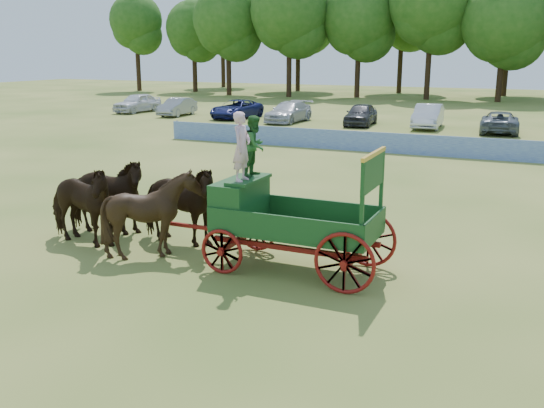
{
  "coord_description": "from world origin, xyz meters",
  "views": [
    {
      "loc": [
        6.45,
        -12.89,
        5.11
      ],
      "look_at": [
        0.23,
        0.89,
        1.3
      ],
      "focal_mm": 40.0,
      "sensor_mm": 36.0,
      "label": 1
    }
  ],
  "objects": [
    {
      "name": "horse_lead_left",
      "position": [
        -4.79,
        -0.66,
        1.12
      ],
      "size": [
        2.78,
        1.5,
        2.24
      ],
      "primitive_type": "imported",
      "rotation": [
        0.0,
        0.0,
        1.46
      ],
      "color": "black",
      "rests_on": "ground"
    },
    {
      "name": "ground",
      "position": [
        0.0,
        0.0,
        0.0
      ],
      "size": [
        160.0,
        160.0,
        0.0
      ],
      "primitive_type": "plane",
      "color": "#AB9F4D",
      "rests_on": "ground"
    },
    {
      "name": "parked_cars",
      "position": [
        -5.92,
        29.74,
        0.76
      ],
      "size": [
        41.87,
        6.89,
        1.64
      ],
      "color": "silver",
      "rests_on": "ground"
    },
    {
      "name": "horse_wheel_right",
      "position": [
        -2.39,
        0.44,
        1.12
      ],
      "size": [
        2.7,
        1.3,
        2.24
      ],
      "primitive_type": "imported",
      "rotation": [
        0.0,
        0.0,
        1.54
      ],
      "color": "black",
      "rests_on": "ground"
    },
    {
      "name": "horse_wheel_left",
      "position": [
        -2.39,
        -0.66,
        1.12
      ],
      "size": [
        2.19,
        1.99,
        2.25
      ],
      "primitive_type": "imported",
      "rotation": [
        0.0,
        0.0,
        1.48
      ],
      "color": "black",
      "rests_on": "ground"
    },
    {
      "name": "farm_dray",
      "position": [
        0.58,
        -0.09,
        1.62
      ],
      "size": [
        6.0,
        2.0,
        3.78
      ],
      "color": "maroon",
      "rests_on": "ground"
    },
    {
      "name": "horse_lead_right",
      "position": [
        -4.79,
        0.44,
        1.12
      ],
      "size": [
        2.81,
        1.6,
        2.24
      ],
      "primitive_type": "imported",
      "rotation": [
        0.0,
        0.0,
        1.72
      ],
      "color": "black",
      "rests_on": "ground"
    },
    {
      "name": "treeline",
      "position": [
        -2.88,
        59.19,
        9.63
      ],
      "size": [
        90.06,
        23.53,
        15.65
      ],
      "color": "#382314",
      "rests_on": "ground"
    },
    {
      "name": "sponsor_banner",
      "position": [
        -1.0,
        18.0,
        0.53
      ],
      "size": [
        26.0,
        0.08,
        1.05
      ],
      "primitive_type": "cube",
      "color": "#1D39A1",
      "rests_on": "ground"
    }
  ]
}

